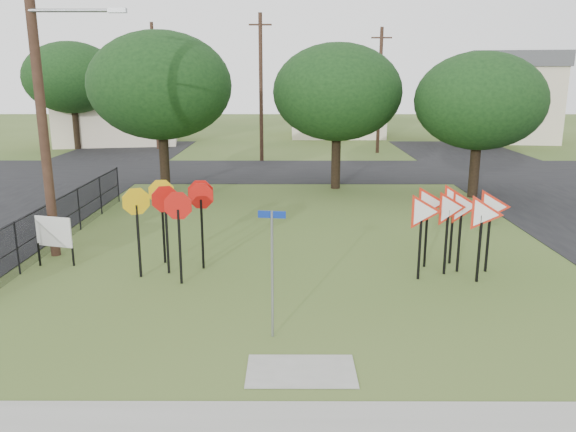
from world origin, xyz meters
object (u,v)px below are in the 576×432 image
object	(u,v)px
yield_sign_cluster	(455,211)
info_board	(54,233)
street_name_sign	(272,265)
stop_sign_cluster	(174,207)

from	to	relation	value
yield_sign_cluster	info_board	world-z (taller)	yield_sign_cluster
street_name_sign	yield_sign_cluster	distance (m)	6.22
info_board	yield_sign_cluster	bearing A→B (deg)	-2.69
info_board	stop_sign_cluster	bearing A→B (deg)	-6.87
yield_sign_cluster	info_board	distance (m)	11.15
stop_sign_cluster	info_board	bearing A→B (deg)	173.13
street_name_sign	stop_sign_cluster	bearing A→B (deg)	124.48
stop_sign_cluster	info_board	world-z (taller)	stop_sign_cluster
street_name_sign	info_board	size ratio (longest dim) A/B	1.86
street_name_sign	stop_sign_cluster	world-z (taller)	street_name_sign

